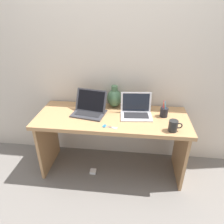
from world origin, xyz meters
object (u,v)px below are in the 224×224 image
laptop_right (136,109)px  scissors (107,126)px  laptop_left (90,107)px  power_brick (93,171)px  green_vase (114,98)px  pen_cup (164,112)px  coffee_mug (173,126)px

laptop_right → scissors: (-0.27, -0.27, -0.06)m
laptop_left → scissors: bearing=-49.9°
laptop_right → power_brick: (-0.45, -0.16, -0.76)m
green_vase → pen_cup: 0.56m
laptop_right → coffee_mug: 0.44m
green_vase → power_brick: bearing=-121.9°
green_vase → power_brick: 0.89m
laptop_right → pen_cup: laptop_right is taller
laptop_left → green_vase: 0.31m
pen_cup → power_brick: size_ratio=2.54×
scissors → power_brick: 0.73m
coffee_mug → pen_cup: (-0.05, 0.27, -0.00)m
scissors → green_vase: bearing=87.3°
coffee_mug → scissors: 0.61m
pen_cup → power_brick: (-0.74, -0.16, -0.75)m
laptop_left → power_brick: (0.03, -0.15, -0.76)m
laptop_left → scissors: (0.22, -0.26, -0.06)m
laptop_right → pen_cup: 0.29m
pen_cup → power_brick: pen_cup is taller
coffee_mug → pen_cup: 0.28m
coffee_mug → power_brick: coffee_mug is taller
laptop_right → power_brick: size_ratio=4.77×
coffee_mug → power_brick: bearing=171.9°
laptop_right → green_vase: size_ratio=1.37×
scissors → power_brick: size_ratio=2.11×
laptop_right → scissors: 0.38m
laptop_right → power_brick: laptop_right is taller
green_vase → pen_cup: size_ratio=1.37×
laptop_left → laptop_right: size_ratio=1.12×
green_vase → scissors: green_vase is taller
green_vase → laptop_left: bearing=-141.9°
pen_cup → scissors: (-0.55, -0.27, -0.05)m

